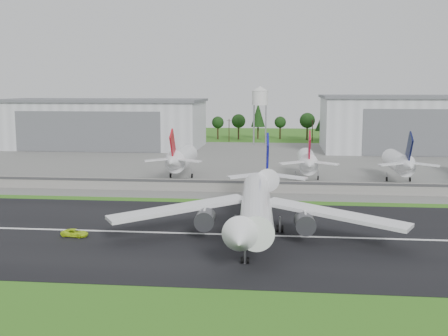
# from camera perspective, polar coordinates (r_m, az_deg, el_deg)

# --- Properties ---
(ground) EXTENTS (600.00, 600.00, 0.00)m
(ground) POSITION_cam_1_polar(r_m,az_deg,el_deg) (101.77, 1.87, -8.32)
(ground) COLOR #286417
(ground) RESTS_ON ground
(runway) EXTENTS (320.00, 60.00, 0.10)m
(runway) POSITION_cam_1_polar(r_m,az_deg,el_deg) (111.35, 2.26, -6.84)
(runway) COLOR black
(runway) RESTS_ON ground
(runway_centerline) EXTENTS (220.00, 1.00, 0.02)m
(runway_centerline) POSITION_cam_1_polar(r_m,az_deg,el_deg) (111.34, 2.26, -6.81)
(runway_centerline) COLOR white
(runway_centerline) RESTS_ON runway
(apron) EXTENTS (320.00, 150.00, 0.10)m
(apron) POSITION_cam_1_polar(r_m,az_deg,el_deg) (219.32, 4.20, 0.64)
(apron) COLOR slate
(apron) RESTS_ON ground
(blast_fence) EXTENTS (240.00, 0.61, 3.50)m
(blast_fence) POSITION_cam_1_polar(r_m,az_deg,el_deg) (154.85, 3.39, -1.89)
(blast_fence) COLOR gray
(blast_fence) RESTS_ON ground
(hangar_west) EXTENTS (97.00, 44.00, 23.20)m
(hangar_west) POSITION_cam_1_polar(r_m,az_deg,el_deg) (276.84, -12.28, 4.46)
(hangar_west) COLOR silver
(hangar_west) RESTS_ON ground
(hangar_east) EXTENTS (102.00, 47.00, 25.20)m
(hangar_east) POSITION_cam_1_polar(r_m,az_deg,el_deg) (271.34, 20.65, 4.26)
(hangar_east) COLOR silver
(hangar_east) RESTS_ON ground
(water_tower) EXTENTS (8.40, 8.40, 29.40)m
(water_tower) POSITION_cam_1_polar(r_m,az_deg,el_deg) (282.58, 3.68, 7.33)
(water_tower) COLOR #99999E
(water_tower) RESTS_ON ground
(utility_poles) EXTENTS (230.00, 3.00, 12.00)m
(utility_poles) POSITION_cam_1_polar(r_m,az_deg,el_deg) (298.78, 4.72, 2.65)
(utility_poles) COLOR black
(utility_poles) RESTS_ON ground
(treeline) EXTENTS (320.00, 16.00, 22.00)m
(treeline) POSITION_cam_1_polar(r_m,az_deg,el_deg) (313.71, 4.79, 2.92)
(treeline) COLOR black
(treeline) RESTS_ON ground
(main_airliner) EXTENTS (57.21, 59.21, 18.17)m
(main_airliner) POSITION_cam_1_polar(r_m,az_deg,el_deg) (109.66, 3.26, -4.47)
(main_airliner) COLOR white
(main_airliner) RESTS_ON runway
(ground_vehicle) EXTENTS (5.56, 3.12, 1.47)m
(ground_vehicle) POSITION_cam_1_polar(r_m,az_deg,el_deg) (113.75, -14.92, -6.38)
(ground_vehicle) COLOR #CAEE1C
(ground_vehicle) RESTS_ON runway
(parked_jet_red_a) EXTENTS (7.36, 31.29, 16.94)m
(parked_jet_red_a) POSITION_cam_1_polar(r_m,az_deg,el_deg) (178.34, -4.47, 0.95)
(parked_jet_red_a) COLOR white
(parked_jet_red_a) RESTS_ON ground
(parked_jet_red_b) EXTENTS (7.36, 31.29, 16.68)m
(parked_jet_red_b) POSITION_cam_1_polar(r_m,az_deg,el_deg) (175.49, 8.46, 0.68)
(parked_jet_red_b) COLOR white
(parked_jet_red_b) RESTS_ON ground
(parked_jet_navy) EXTENTS (7.36, 31.29, 16.68)m
(parked_jet_navy) POSITION_cam_1_polar(r_m,az_deg,el_deg) (178.86, 17.45, 0.53)
(parked_jet_navy) COLOR white
(parked_jet_navy) RESTS_ON ground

